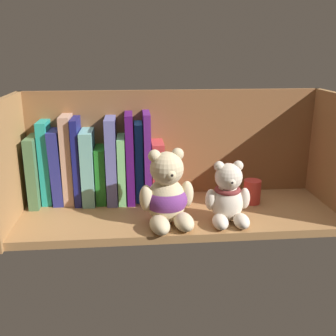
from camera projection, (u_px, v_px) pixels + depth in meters
The scene contains 20 objects.
shelf_board at pixel (178, 215), 103.43cm from camera, with size 80.09×27.50×2.00cm, color #9E7042.
shelf_back_panel at pixel (173, 146), 112.74cm from camera, with size 82.49×1.20×31.58cm, color brown.
shelf_side_panel_left at pixel (10, 164), 95.48cm from camera, with size 1.60×29.90×31.58cm, color #9E7042.
shelf_side_panel_right at pixel (336, 156), 102.68cm from camera, with size 1.60×29.90×31.58cm, color #9E7042.
book_0 at pixel (37, 169), 107.37cm from camera, with size 2.52×14.70×18.60cm, color #446943.
book_1 at pixel (47, 162), 107.07cm from camera, with size 2.57×9.08×22.31cm, color teal.
book_2 at pixel (58, 166), 107.67cm from camera, with size 2.72×10.86×19.99cm, color navy.
book_3 at pixel (69, 159), 107.37cm from camera, with size 2.69×10.82×23.80cm, color tan.
book_4 at pixel (78, 160), 107.69cm from camera, with size 1.76×12.73×23.17cm, color navy.
book_5 at pixel (89, 165), 108.42cm from camera, with size 3.24×13.74×19.87cm, color #6CACA4.
book_6 at pixel (102, 173), 109.39cm from camera, with size 2.64×11.71×15.18cm, color #227021.
book_7 at pixel (112, 159), 108.48cm from camera, with size 2.74×13.80×23.14cm, color #6163A8.
book_8 at pixel (122, 167), 109.46cm from camera, with size 2.00×13.41×18.08cm, color #7ECD7C.
book_9 at pixel (130, 156), 108.76cm from camera, with size 2.04×13.55×24.21cm, color #471160.
book_10 at pixel (139, 161), 109.37cm from camera, with size 2.13×9.21×21.48cm, color navy.
book_11 at pixel (147, 156), 109.14cm from camera, with size 1.82×13.92×24.42cm, color #571C73.
book_12 at pixel (157, 169), 110.58cm from camera, with size 3.23×11.77×16.32cm, color #C03737.
teddy_bear_larger at pixel (167, 195), 94.21cm from camera, with size 13.64×14.60×18.35cm.
teddy_bear_smaller at pixel (228, 197), 95.36cm from camera, with size 10.94×11.04×15.13cm.
pillar_candle at pixel (252, 192), 107.86cm from camera, with size 4.66×4.66×6.45cm, color #C63833.
Camera 1 is at (-11.44, -94.62, 43.06)cm, focal length 42.64 mm.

